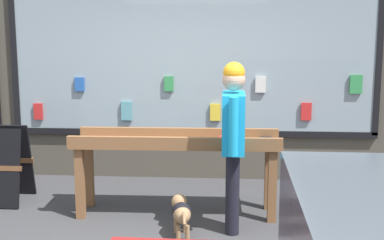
% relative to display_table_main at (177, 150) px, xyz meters
% --- Properties ---
extents(shopfront_facade, '(7.31, 0.29, 3.79)m').
position_rel_display_table_main_xyz_m(shopfront_facade, '(-0.03, 1.52, 1.13)').
color(shopfront_facade, '#4C473D').
rests_on(shopfront_facade, ground_plane).
extents(display_table_main, '(2.28, 0.62, 0.93)m').
position_rel_display_table_main_xyz_m(display_table_main, '(0.00, 0.00, 0.00)').
color(display_table_main, brown).
rests_on(display_table_main, ground_plane).
extents(person_browsing, '(0.23, 0.68, 1.73)m').
position_rel_display_table_main_xyz_m(person_browsing, '(0.61, -0.48, 0.29)').
color(person_browsing, black).
rests_on(person_browsing, ground_plane).
extents(small_dog, '(0.25, 0.58, 0.37)m').
position_rel_display_table_main_xyz_m(small_dog, '(0.11, -0.64, -0.48)').
color(small_dog, '#99724C').
rests_on(small_dog, ground_plane).
extents(sandwich_board_sign, '(0.54, 0.61, 0.90)m').
position_rel_display_table_main_xyz_m(sandwich_board_sign, '(-2.08, 0.28, -0.27)').
color(sandwich_board_sign, black).
rests_on(sandwich_board_sign, ground_plane).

